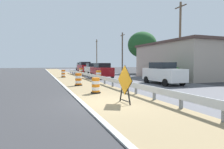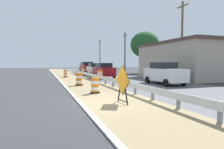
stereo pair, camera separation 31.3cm
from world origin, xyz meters
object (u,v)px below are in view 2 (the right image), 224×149
Objects in this scene: car_trailing_near_lane at (84,66)px; utility_pole_near at (182,40)px; utility_pole_mid at (125,52)px; traffic_barrel_farther at (66,74)px; car_mid_far_lane at (164,73)px; traffic_barrel_close at (79,80)px; car_trailing_far_lane at (87,68)px; utility_pole_far at (100,54)px; traffic_barrel_nearest at (95,86)px; traffic_barrel_mid at (100,76)px; warning_sign_diamond at (122,82)px; car_lead_near_lane at (94,69)px; traffic_barrel_far at (83,72)px; car_lead_far_lane at (104,71)px.

utility_pole_near is (4.02, -36.07, 3.46)m from car_trailing_near_lane.
utility_pole_mid is (3.66, -20.81, 2.89)m from car_trailing_near_lane.
car_mid_far_lane is (7.56, -12.06, 0.54)m from traffic_barrel_farther.
utility_pole_mid reaches higher than traffic_barrel_close.
car_trailing_far_lane reaches higher than traffic_barrel_farther.
utility_pole_mid is 17.73m from utility_pole_far.
traffic_barrel_farther is (-0.30, 15.08, 0.01)m from traffic_barrel_nearest.
utility_pole_mid is (8.14, 11.75, 3.46)m from traffic_barrel_mid.
warning_sign_diamond is 21.45m from car_lead_near_lane.
traffic_barrel_close is 0.24× the size of car_trailing_near_lane.
utility_pole_mid reaches higher than traffic_barrel_nearest.
car_trailing_near_lane is at bearing -102.34° from warning_sign_diamond.
traffic_barrel_close is 0.26× the size of car_trailing_far_lane.
utility_pole_near reaches higher than traffic_barrel_far.
utility_pole_near is (8.57, -13.26, 4.02)m from traffic_barrel_far.
car_lead_near_lane is at bearing 75.88° from traffic_barrel_nearest.
utility_pole_near is (7.14, -16.93, 3.44)m from car_trailing_far_lane.
traffic_barrel_farther is 0.12× the size of utility_pole_near.
traffic_barrel_nearest is 42.65m from car_trailing_near_lane.
car_trailing_near_lane is at bearing 73.84° from traffic_barrel_farther.
utility_pole_near reaches higher than traffic_barrel_nearest.
traffic_barrel_close reaches higher than traffic_barrel_farther.
warning_sign_diamond is at bearing 170.51° from car_trailing_far_lane.
traffic_barrel_close is 8.72m from car_lead_far_lane.
car_trailing_far_lane is 0.53× the size of utility_pole_mid.
traffic_barrel_farther is 26.80m from utility_pole_far.
car_lead_far_lane reaches higher than traffic_barrel_farther.
car_mid_far_lane is at bearing -56.45° from traffic_barrel_mid.
traffic_barrel_mid is 0.24× the size of car_trailing_near_lane.
utility_pole_mid is 0.91× the size of utility_pole_far.
utility_pole_near is 1.04× the size of utility_pole_far.
traffic_barrel_nearest is 15.09m from traffic_barrel_farther.
car_trailing_far_lane reaches higher than car_trailing_near_lane.
utility_pole_mid is at bearing 55.48° from traffic_barrel_close.
car_lead_near_lane is 22.64m from utility_pole_far.
car_trailing_near_lane is 0.53× the size of utility_pole_far.
warning_sign_diamond is 13.16m from traffic_barrel_mid.
car_lead_near_lane is (4.43, 17.60, 0.52)m from traffic_barrel_nearest.
car_trailing_near_lane is 0.97× the size of car_lead_far_lane.
traffic_barrel_nearest is at bearing -106.27° from utility_pole_far.
car_lead_near_lane is 0.53× the size of utility_pole_far.
traffic_barrel_nearest is 24.19m from utility_pole_mid.
car_lead_far_lane is at bearing -127.30° from utility_pole_mid.
traffic_barrel_close is at bearing 92.76° from traffic_barrel_nearest.
car_lead_far_lane reaches higher than traffic_barrel_mid.
traffic_barrel_nearest is at bearing -66.96° from car_mid_far_lane.
car_lead_far_lane is (4.47, 7.47, 0.50)m from traffic_barrel_close.
car_lead_far_lane is at bearing -107.20° from warning_sign_diamond.
car_lead_far_lane is 9.57m from car_mid_far_lane.
utility_pole_near is (11.82, -9.16, 4.07)m from traffic_barrel_farther.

